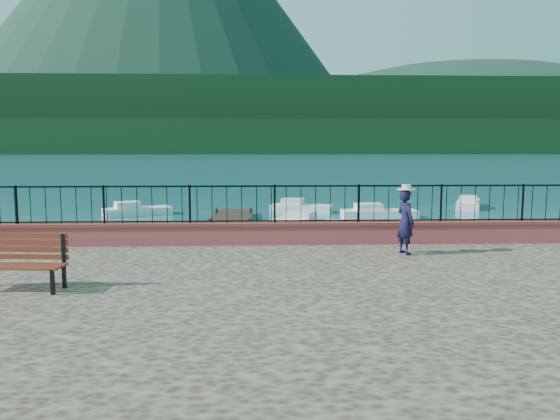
{
  "coord_description": "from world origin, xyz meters",
  "views": [
    {
      "loc": [
        -0.77,
        -10.42,
        3.74
      ],
      "look_at": [
        -0.23,
        2.0,
        2.3
      ],
      "focal_mm": 35.0,
      "sensor_mm": 36.0,
      "label": 1
    }
  ],
  "objects": [
    {
      "name": "person",
      "position": [
        2.76,
        2.26,
        1.97
      ],
      "size": [
        0.53,
        0.65,
        1.54
      ],
      "primitive_type": "imported",
      "rotation": [
        0.0,
        0.0,
        1.9
      ],
      "color": "black",
      "rests_on": "promenade"
    },
    {
      "name": "boat_2",
      "position": [
        5.71,
        17.99,
        0.4
      ],
      "size": [
        3.96,
        1.39,
        0.8
      ],
      "primitive_type": "cube",
      "rotation": [
        0.0,
        0.0,
        0.02
      ],
      "color": "silver",
      "rests_on": "ground"
    },
    {
      "name": "ground",
      "position": [
        0.0,
        0.0,
        0.0
      ],
      "size": [
        2000.0,
        2000.0,
        0.0
      ],
      "primitive_type": "plane",
      "color": "#19596B",
      "rests_on": "ground"
    },
    {
      "name": "dock",
      "position": [
        -2.0,
        12.0,
        0.15
      ],
      "size": [
        2.0,
        16.0,
        0.3
      ],
      "primitive_type": "cube",
      "color": "#2D231C",
      "rests_on": "ground"
    },
    {
      "name": "boat_5",
      "position": [
        12.38,
        22.73,
        0.4
      ],
      "size": [
        2.74,
        4.1,
        0.8
      ],
      "primitive_type": "cube",
      "rotation": [
        0.0,
        0.0,
        1.16
      ],
      "color": "silver",
      "rests_on": "ground"
    },
    {
      "name": "boat_4",
      "position": [
        1.81,
        20.79,
        0.4
      ],
      "size": [
        3.71,
        2.14,
        0.8
      ],
      "primitive_type": "cube",
      "rotation": [
        0.0,
        0.0,
        -0.26
      ],
      "color": "silver",
      "rests_on": "ground"
    },
    {
      "name": "park_bench",
      "position": [
        -5.07,
        -0.74,
        1.5
      ],
      "size": [
        1.84,
        0.76,
        0.99
      ],
      "rotation": [
        0.0,
        0.0,
        -0.1
      ],
      "color": "black",
      "rests_on": "promenade"
    },
    {
      "name": "companion_hill",
      "position": [
        220.0,
        560.0,
        0.0
      ],
      "size": [
        448.0,
        384.0,
        180.0
      ],
      "primitive_type": "ellipsoid",
      "color": "#142D23",
      "rests_on": "ground"
    },
    {
      "name": "parapet",
      "position": [
        0.0,
        3.7,
        1.49
      ],
      "size": [
        28.0,
        0.46,
        0.58
      ],
      "primitive_type": "cube",
      "color": "#A3443B",
      "rests_on": "promenade"
    },
    {
      "name": "railing",
      "position": [
        0.0,
        3.7,
        2.25
      ],
      "size": [
        27.0,
        0.05,
        0.95
      ],
      "primitive_type": "cube",
      "color": "black",
      "rests_on": "parapet"
    },
    {
      "name": "far_forest",
      "position": [
        0.0,
        300.0,
        9.0
      ],
      "size": [
        900.0,
        60.0,
        18.0
      ],
      "primitive_type": "cube",
      "color": "black",
      "rests_on": "ground"
    },
    {
      "name": "boat_3",
      "position": [
        -7.34,
        19.7,
        0.4
      ],
      "size": [
        3.82,
        2.71,
        0.8
      ],
      "primitive_type": "cube",
      "rotation": [
        0.0,
        0.0,
        0.44
      ],
      "color": "silver",
      "rests_on": "ground"
    },
    {
      "name": "hat",
      "position": [
        2.76,
        2.26,
        2.8
      ],
      "size": [
        0.44,
        0.44,
        0.12
      ],
      "primitive_type": "cylinder",
      "color": "silver",
      "rests_on": "person"
    },
    {
      "name": "foothills",
      "position": [
        0.0,
        360.0,
        22.0
      ],
      "size": [
        900.0,
        120.0,
        44.0
      ],
      "primitive_type": "cube",
      "color": "black",
      "rests_on": "ground"
    },
    {
      "name": "boat_1",
      "position": [
        1.71,
        14.25,
        0.4
      ],
      "size": [
        3.71,
        2.84,
        0.8
      ],
      "primitive_type": "cube",
      "rotation": [
        0.0,
        0.0,
        -0.5
      ],
      "color": "silver",
      "rests_on": "ground"
    },
    {
      "name": "boat_0",
      "position": [
        -6.0,
        7.17,
        0.4
      ],
      "size": [
        3.83,
        2.28,
        0.8
      ],
      "primitive_type": "cube",
      "rotation": [
        0.0,
        0.0,
        0.29
      ],
      "color": "silver",
      "rests_on": "ground"
    }
  ]
}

